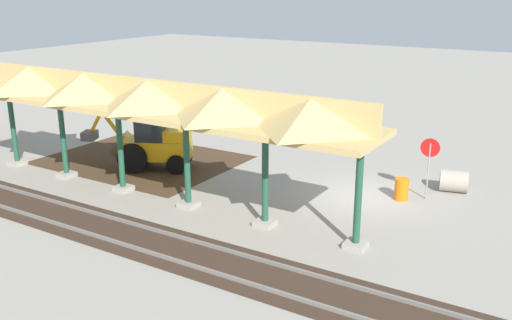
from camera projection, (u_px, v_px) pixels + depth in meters
name	position (u px, v px, depth m)	size (l,w,h in m)	color
ground_plane	(364.00, 197.00, 23.41)	(120.00, 120.00, 0.00)	gray
dirt_work_zone	(142.00, 160.00, 28.40)	(9.20, 7.00, 0.01)	#42301E
platform_canopy	(149.00, 98.00, 22.06)	(18.69, 3.20, 4.90)	#9E998E
rail_tracks	(266.00, 276.00, 16.98)	(60.00, 2.58, 0.15)	slate
stop_sign	(430.00, 156.00, 22.67)	(0.75, 0.16, 2.54)	gray
backhoe	(153.00, 143.00, 26.67)	(5.06, 3.28, 2.82)	orange
dirt_mound	(129.00, 152.00, 29.77)	(3.94, 3.94, 2.33)	#42301E
concrete_pipe	(454.00, 181.00, 23.92)	(1.30, 1.18, 0.94)	#9E9384
traffic_barrel	(402.00, 189.00, 23.01)	(0.56, 0.56, 0.90)	orange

